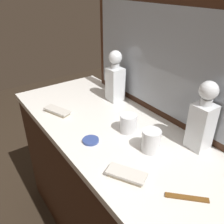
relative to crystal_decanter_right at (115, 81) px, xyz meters
The scene contains 10 objects.
dresser 0.64m from the crystal_decanter_right, 39.06° to the right, with size 1.38×0.60×0.88m.
dresser_mirror 0.31m from the crystal_decanter_right, 21.30° to the left, with size 1.03×0.03×0.61m.
crystal_decanter_right is the anchor object (origin of this frame).
crystal_decanter_rear 0.61m from the crystal_decanter_right, ahead, with size 0.09×0.09×0.32m.
crystal_tumbler_far_right 0.54m from the crystal_decanter_right, 18.85° to the right, with size 0.08×0.08×0.10m.
crystal_tumbler_right 0.37m from the crystal_decanter_right, 25.61° to the right, with size 0.09×0.09×0.09m.
silver_brush_far_right 0.39m from the crystal_decanter_right, 97.97° to the right, with size 0.17×0.11×0.02m.
silver_brush_center 0.69m from the crystal_decanter_right, 32.37° to the right, with size 0.16×0.13×0.02m.
porcelain_dish 0.47m from the crystal_decanter_right, 50.46° to the right, with size 0.08×0.08×0.01m.
tortoiseshell_comb 0.82m from the crystal_decanter_right, 18.15° to the right, with size 0.12×0.12×0.01m.
Camera 1 is at (0.86, -0.61, 1.55)m, focal length 38.17 mm.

